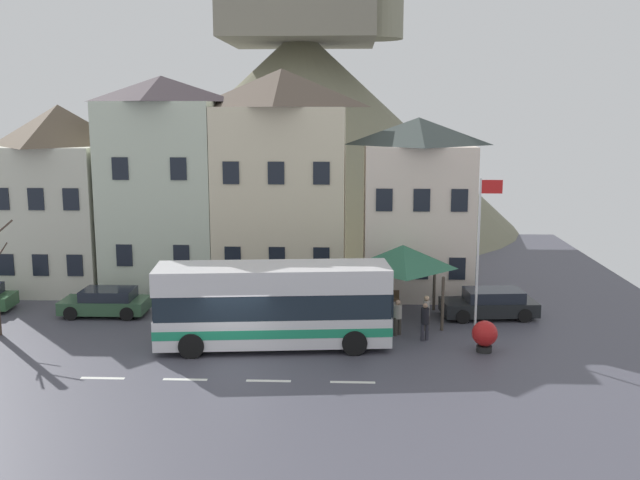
# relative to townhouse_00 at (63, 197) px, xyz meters

# --- Properties ---
(ground_plane) EXTENTS (40.00, 60.00, 0.07)m
(ground_plane) POSITION_rel_townhouse_00_xyz_m (11.18, -12.36, -4.92)
(ground_plane) COLOR #484753
(townhouse_00) EXTENTS (5.28, 6.78, 9.78)m
(townhouse_00) POSITION_rel_townhouse_00_xyz_m (0.00, 0.00, 0.00)
(townhouse_00) COLOR beige
(townhouse_00) RESTS_ON ground_plane
(townhouse_01) EXTENTS (5.74, 5.59, 11.24)m
(townhouse_01) POSITION_rel_townhouse_00_xyz_m (5.73, -0.59, 0.73)
(townhouse_01) COLOR beige
(townhouse_01) RESTS_ON ground_plane
(townhouse_02) EXTENTS (6.59, 6.45, 11.61)m
(townhouse_02) POSITION_rel_townhouse_00_xyz_m (11.93, -0.17, 0.91)
(townhouse_02) COLOR beige
(townhouse_02) RESTS_ON ground_plane
(townhouse_03) EXTENTS (5.42, 5.07, 9.13)m
(townhouse_03) POSITION_rel_townhouse_00_xyz_m (18.97, -0.86, -0.33)
(townhouse_03) COLOR beige
(townhouse_03) RESTS_ON ground_plane
(hilltop_castle) EXTENTS (35.16, 35.16, 23.44)m
(hilltop_castle) POSITION_rel_townhouse_00_xyz_m (11.43, 21.40, 3.75)
(hilltop_castle) COLOR #716F58
(hilltop_castle) RESTS_ON ground_plane
(transit_bus) EXTENTS (9.60, 3.46, 3.38)m
(transit_bus) POSITION_rel_townhouse_00_xyz_m (12.47, -10.10, -3.19)
(transit_bus) COLOR silver
(transit_bus) RESTS_ON ground_plane
(bus_shelter) EXTENTS (3.60, 3.60, 3.48)m
(bus_shelter) POSITION_rel_townhouse_00_xyz_m (17.93, -5.90, -1.97)
(bus_shelter) COLOR #473D33
(bus_shelter) RESTS_ON ground_plane
(parked_car_00) EXTENTS (3.97, 2.00, 1.26)m
(parked_car_00) POSITION_rel_townhouse_00_xyz_m (4.10, -5.83, -4.27)
(parked_car_00) COLOR #325539
(parked_car_00) RESTS_ON ground_plane
(parked_car_02) EXTENTS (4.47, 2.30, 1.32)m
(parked_car_02) POSITION_rel_townhouse_00_xyz_m (22.04, -5.44, -4.24)
(parked_car_02) COLOR black
(parked_car_02) RESTS_ON ground_plane
(pedestrian_00) EXTENTS (0.34, 0.34, 1.61)m
(pedestrian_00) POSITION_rel_townhouse_00_xyz_m (18.68, -9.02, -3.98)
(pedestrian_00) COLOR #2D2D38
(pedestrian_00) RESTS_ON ground_plane
(pedestrian_01) EXTENTS (0.35, 0.35, 1.55)m
(pedestrian_01) POSITION_rel_townhouse_00_xyz_m (17.59, -8.33, -4.05)
(pedestrian_01) COLOR #38332D
(pedestrian_01) RESTS_ON ground_plane
(pedestrian_02) EXTENTS (0.32, 0.29, 1.57)m
(pedestrian_02) POSITION_rel_townhouse_00_xyz_m (18.88, -7.61, -4.05)
(pedestrian_02) COLOR #38332D
(pedestrian_02) RESTS_ON ground_plane
(pedestrian_03) EXTENTS (0.34, 0.35, 1.51)m
(pedestrian_03) POSITION_rel_townhouse_00_xyz_m (16.86, -7.96, -4.01)
(pedestrian_03) COLOR black
(pedestrian_03) RESTS_ON ground_plane
(public_bench) EXTENTS (1.40, 0.48, 0.87)m
(public_bench) POSITION_rel_townhouse_00_xyz_m (17.24, -4.07, -4.43)
(public_bench) COLOR brown
(public_bench) RESTS_ON ground_plane
(flagpole) EXTENTS (0.95, 0.10, 6.75)m
(flagpole) POSITION_rel_townhouse_00_xyz_m (20.96, -8.35, -0.96)
(flagpole) COLOR silver
(flagpole) RESTS_ON ground_plane
(harbour_buoy) EXTENTS (1.02, 1.02, 1.27)m
(harbour_buoy) POSITION_rel_townhouse_00_xyz_m (20.92, -10.36, -4.18)
(harbour_buoy) COLOR black
(harbour_buoy) RESTS_ON ground_plane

